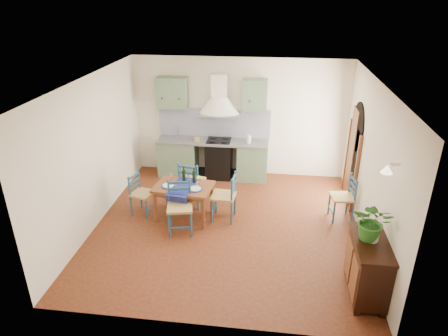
{
  "coord_description": "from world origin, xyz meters",
  "views": [
    {
      "loc": [
        0.78,
        -6.5,
        4.22
      ],
      "look_at": [
        -0.09,
        0.3,
        1.09
      ],
      "focal_mm": 32.0,
      "sensor_mm": 36.0,
      "label": 1
    }
  ],
  "objects_px": {
    "potted_plant": "(373,222)",
    "sideboard": "(367,266)",
    "dining_table": "(184,190)",
    "chair_near": "(180,206)"
  },
  "relations": [
    {
      "from": "chair_near",
      "to": "sideboard",
      "type": "height_order",
      "value": "chair_near"
    },
    {
      "from": "dining_table",
      "to": "chair_near",
      "type": "height_order",
      "value": "dining_table"
    },
    {
      "from": "potted_plant",
      "to": "sideboard",
      "type": "bearing_deg",
      "value": -72.18
    },
    {
      "from": "dining_table",
      "to": "potted_plant",
      "type": "xyz_separation_m",
      "value": [
        3.11,
        -1.74,
        0.61
      ]
    },
    {
      "from": "chair_near",
      "to": "potted_plant",
      "type": "xyz_separation_m",
      "value": [
        3.08,
        -1.28,
        0.72
      ]
    },
    {
      "from": "dining_table",
      "to": "potted_plant",
      "type": "distance_m",
      "value": 3.62
    },
    {
      "from": "dining_table",
      "to": "sideboard",
      "type": "bearing_deg",
      "value": -29.95
    },
    {
      "from": "dining_table",
      "to": "potted_plant",
      "type": "relative_size",
      "value": 2.02
    },
    {
      "from": "dining_table",
      "to": "chair_near",
      "type": "distance_m",
      "value": 0.48
    },
    {
      "from": "dining_table",
      "to": "chair_near",
      "type": "relative_size",
      "value": 1.19
    }
  ]
}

